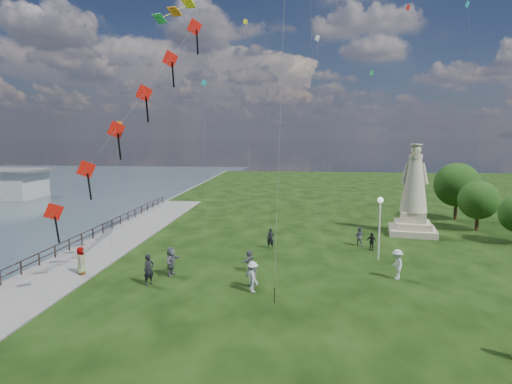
# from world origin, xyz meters

# --- Properties ---
(waterfront) EXTENTS (200.00, 200.00, 1.51)m
(waterfront) POSITION_xyz_m (-15.24, 8.99, -0.06)
(waterfront) COLOR #34414F
(waterfront) RESTS_ON ground
(statue) EXTENTS (4.79, 4.79, 8.40)m
(statue) POSITION_xyz_m (12.49, 20.89, 3.17)
(statue) COLOR beige
(statue) RESTS_ON ground
(lamppost) EXTENTS (0.44, 0.44, 4.71)m
(lamppost) POSITION_xyz_m (7.75, 12.02, 3.39)
(lamppost) COLOR silver
(lamppost) RESTS_ON ground
(tree_row) EXTENTS (5.38, 14.28, 6.25)m
(tree_row) POSITION_xyz_m (19.23, 25.10, 3.42)
(tree_row) COLOR #382314
(tree_row) RESTS_ON ground
(person_0) EXTENTS (0.80, 0.84, 1.93)m
(person_0) POSITION_xyz_m (-7.36, 5.16, 0.97)
(person_0) COLOR black
(person_0) RESTS_ON ground
(person_1) EXTENTS (0.88, 0.98, 1.72)m
(person_1) POSITION_xyz_m (-1.01, 5.19, 0.86)
(person_1) COLOR #595960
(person_1) RESTS_ON ground
(person_2) EXTENTS (1.10, 1.33, 1.83)m
(person_2) POSITION_xyz_m (-0.87, 4.61, 0.91)
(person_2) COLOR silver
(person_2) RESTS_ON ground
(person_5) EXTENTS (0.97, 1.87, 1.94)m
(person_5) POSITION_xyz_m (-6.50, 7.02, 0.97)
(person_5) COLOR #595960
(person_5) RESTS_ON ground
(person_6) EXTENTS (0.64, 0.44, 1.66)m
(person_6) POSITION_xyz_m (-0.42, 14.46, 0.83)
(person_6) COLOR black
(person_6) RESTS_ON ground
(person_7) EXTENTS (0.89, 0.74, 1.58)m
(person_7) POSITION_xyz_m (6.90, 16.04, 0.79)
(person_7) COLOR #595960
(person_7) RESTS_ON ground
(person_8) EXTENTS (0.77, 1.31, 1.93)m
(person_8) POSITION_xyz_m (8.13, 7.76, 0.97)
(person_8) COLOR silver
(person_8) RESTS_ON ground
(person_9) EXTENTS (0.93, 0.86, 1.44)m
(person_9) POSITION_xyz_m (7.69, 14.68, 0.72)
(person_9) COLOR black
(person_9) RESTS_ON ground
(person_10) EXTENTS (0.79, 1.01, 1.81)m
(person_10) POSITION_xyz_m (-12.44, 6.52, 0.90)
(person_10) COLOR #595960
(person_10) RESTS_ON ground
(person_11) EXTENTS (1.09, 1.54, 1.52)m
(person_11) POSITION_xyz_m (-1.49, 8.29, 0.76)
(person_11) COLOR #595960
(person_11) RESTS_ON ground
(red_kite_train) EXTENTS (9.07, 9.35, 16.45)m
(red_kite_train) POSITION_xyz_m (-8.10, 4.61, 10.19)
(red_kite_train) COLOR black
(red_kite_train) RESTS_ON ground
(small_kites) EXTENTS (31.77, 18.52, 28.09)m
(small_kites) POSITION_xyz_m (3.22, 23.82, 15.04)
(small_kites) COLOR teal
(small_kites) RESTS_ON ground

